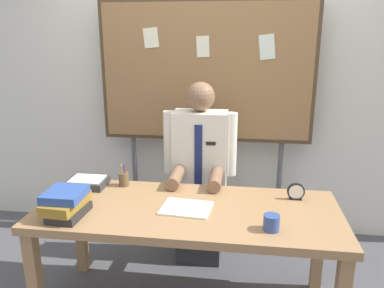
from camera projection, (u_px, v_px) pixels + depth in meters
back_wall at (208, 82)px, 3.30m from camera, size 6.40×0.08×2.70m
desk at (188, 220)px, 2.34m from camera, size 1.84×0.76×0.73m
person at (200, 181)px, 2.93m from camera, size 0.55×0.56×1.42m
bulletin_board at (206, 75)px, 3.08m from camera, size 1.75×0.09×2.02m
book_stack at (66, 203)px, 2.20m from camera, size 0.22×0.31×0.15m
open_notebook at (186, 208)px, 2.30m from camera, size 0.31×0.26×0.01m
desk_clock at (296, 192)px, 2.42m from camera, size 0.11×0.04×0.11m
coffee_mug at (271, 223)px, 2.04m from camera, size 0.09×0.09×0.09m
pen_holder at (124, 179)px, 2.64m from camera, size 0.07×0.07×0.16m
paper_tray at (88, 182)px, 2.64m from camera, size 0.26×0.20×0.06m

